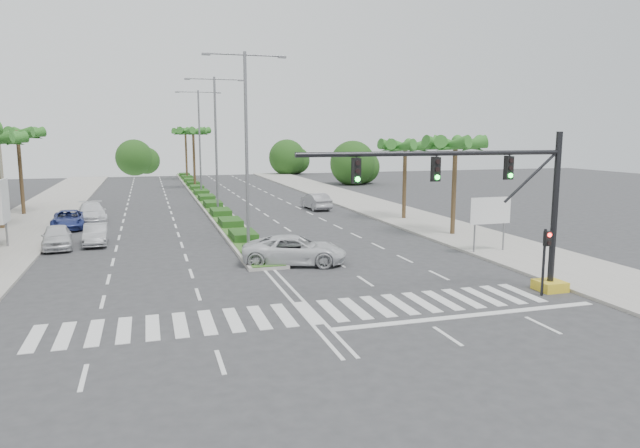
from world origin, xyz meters
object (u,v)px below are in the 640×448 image
(car_parked_a, at_px, (57,237))
(car_parked_b, at_px, (96,234))
(car_parked_d, at_px, (92,213))
(car_right, at_px, (316,201))
(car_crossing, at_px, (295,250))
(car_parked_c, at_px, (69,220))

(car_parked_a, height_order, car_parked_b, car_parked_a)
(car_parked_a, xyz_separation_m, car_parked_d, (1.14, 10.79, 0.04))
(car_parked_b, bearing_deg, car_parked_a, -164.85)
(car_parked_d, xyz_separation_m, car_right, (19.72, 2.59, -0.01))
(car_parked_b, relative_size, car_parked_d, 0.76)
(car_parked_a, relative_size, car_crossing, 0.76)
(car_parked_d, bearing_deg, car_right, 1.02)
(car_parked_a, bearing_deg, car_right, 26.01)
(car_crossing, xyz_separation_m, car_right, (7.68, 21.94, -0.01))
(car_right, bearing_deg, car_parked_d, 3.97)
(car_parked_b, height_order, car_parked_d, car_parked_d)
(car_parked_c, distance_m, car_right, 21.80)
(car_parked_d, distance_m, car_right, 19.89)
(car_parked_d, relative_size, car_crossing, 0.95)
(car_parked_d, bearing_deg, car_crossing, -64.59)
(car_parked_b, xyz_separation_m, car_crossing, (10.95, -9.22, 0.12))
(car_parked_a, bearing_deg, car_parked_d, 77.30)
(car_parked_a, bearing_deg, car_crossing, -39.69)
(car_parked_b, relative_size, car_parked_c, 0.82)
(car_parked_b, bearing_deg, car_parked_d, 94.57)
(car_parked_b, xyz_separation_m, car_parked_d, (-1.08, 10.13, 0.11))
(car_parked_a, distance_m, car_parked_c, 8.03)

